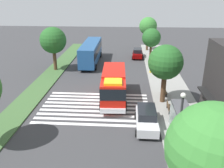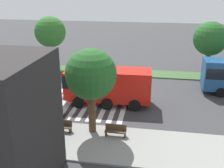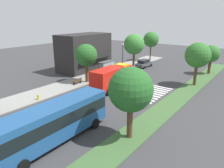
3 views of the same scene
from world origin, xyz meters
name	(u,v)px [view 2 (image 2 of 3)]	position (x,y,z in m)	size (l,w,h in m)	color
ground_plane	(115,96)	(0.00, 0.00, 0.00)	(120.00, 120.00, 0.00)	#38383A
sidewalk	(95,142)	(0.00, 8.97, 0.07)	(60.00, 4.89, 0.14)	gray
median_strip	(125,72)	(0.00, -8.03, 0.07)	(60.00, 3.00, 0.14)	#3D6033
crosswalk	(93,95)	(2.31, 0.00, 0.01)	(7.65, 11.75, 0.01)	silver
fire_truck	(105,84)	(0.60, 1.95, 1.98)	(8.41, 3.09, 3.53)	red
parked_car_mid	(38,105)	(5.93, 5.33, 0.93)	(4.81, 2.13, 1.83)	silver
bus_stop_shelter	(12,107)	(6.90, 7.91, 1.89)	(3.50, 1.40, 2.46)	#4C4C51
bench_near_shelter	(62,126)	(2.90, 7.93, 0.59)	(1.60, 0.50, 0.90)	#4C3823
bench_west_of_shelter	(116,130)	(-1.34, 7.93, 0.59)	(1.60, 0.50, 0.90)	#4C3823
sidewalk_tree_center	(91,75)	(0.54, 7.53, 4.73)	(3.77, 3.77, 6.53)	#513823
median_tree_far_west	(210,39)	(-10.22, -8.03, 4.81)	(4.04, 4.04, 6.74)	#513823
median_tree_west	(50,32)	(9.85, -8.03, 5.07)	(4.04, 4.04, 6.99)	#513823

